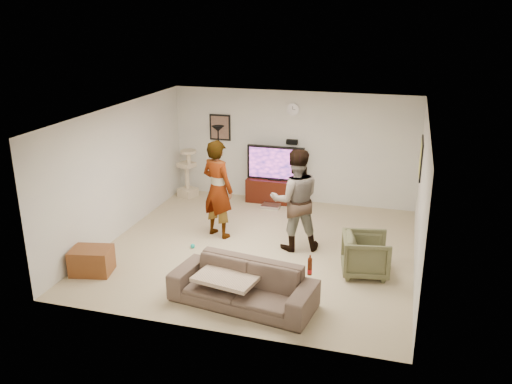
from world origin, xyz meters
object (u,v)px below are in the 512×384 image
(floor_lamp, at_px, (219,164))
(person_right, at_px, (295,200))
(tv, at_px, (276,163))
(side_table, at_px, (92,261))
(armchair, at_px, (366,255))
(cat_tree, at_px, (187,173))
(beer_bottle, at_px, (310,267))
(person_left, at_px, (218,189))
(sofa, at_px, (243,285))
(tv_stand, at_px, (275,191))

(floor_lamp, bearing_deg, person_right, -43.15)
(tv, height_order, floor_lamp, floor_lamp)
(tv, bearing_deg, side_table, -116.33)
(armchair, bearing_deg, side_table, 95.30)
(tv, relative_size, cat_tree, 1.14)
(beer_bottle, distance_m, side_table, 3.74)
(tv, relative_size, side_table, 1.99)
(person_right, height_order, side_table, person_right)
(side_table, bearing_deg, person_left, 54.00)
(floor_lamp, relative_size, beer_bottle, 6.90)
(floor_lamp, height_order, person_left, person_left)
(floor_lamp, relative_size, person_right, 0.92)
(person_right, relative_size, beer_bottle, 7.48)
(cat_tree, bearing_deg, side_table, -90.22)
(person_left, bearing_deg, side_table, 76.68)
(sofa, bearing_deg, person_left, 126.24)
(tv_stand, distance_m, beer_bottle, 4.77)
(tv, xyz_separation_m, person_right, (0.94, -2.31, 0.01))
(side_table, bearing_deg, beer_bottle, -4.00)
(cat_tree, distance_m, sofa, 5.05)
(person_right, relative_size, armchair, 2.48)
(tv_stand, height_order, beer_bottle, beer_bottle)
(beer_bottle, bearing_deg, tv, 109.89)
(tv_stand, distance_m, armchair, 3.76)
(side_table, bearing_deg, floor_lamp, 78.21)
(cat_tree, bearing_deg, tv_stand, 5.44)
(tv, height_order, person_left, person_left)
(person_left, height_order, sofa, person_left)
(floor_lamp, xyz_separation_m, armchair, (3.54, -2.74, -0.52))
(beer_bottle, bearing_deg, armchair, 65.65)
(tv, relative_size, armchair, 1.71)
(person_left, relative_size, sofa, 0.88)
(person_right, bearing_deg, tv_stand, -88.54)
(tv_stand, relative_size, sofa, 0.60)
(person_right, xyz_separation_m, sofa, (-0.32, -2.15, -0.62))
(cat_tree, xyz_separation_m, person_right, (3.01, -2.11, 0.37))
(tv_stand, bearing_deg, floor_lamp, -168.79)
(person_left, height_order, side_table, person_left)
(person_right, distance_m, sofa, 2.26)
(cat_tree, xyz_separation_m, sofa, (2.69, -4.26, -0.25))
(armchair, bearing_deg, cat_tree, 47.01)
(cat_tree, bearing_deg, sofa, -57.75)
(tv_stand, xyz_separation_m, cat_tree, (-2.06, -0.20, 0.30))
(floor_lamp, xyz_separation_m, sofa, (1.88, -4.21, -0.55))
(floor_lamp, distance_m, armchair, 4.50)
(sofa, bearing_deg, tv_stand, 106.48)
(sofa, xyz_separation_m, armchair, (1.65, 1.47, 0.03))
(tv_stand, relative_size, cat_tree, 1.13)
(cat_tree, height_order, person_right, person_right)
(armchair, bearing_deg, person_right, 52.82)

